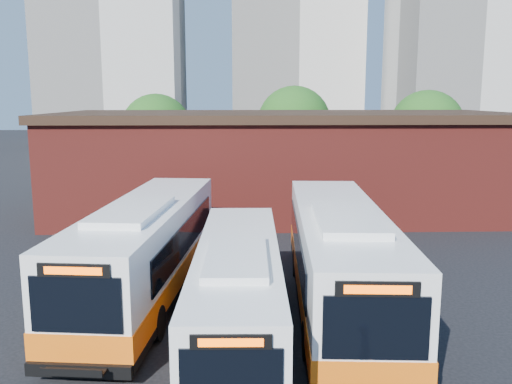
{
  "coord_description": "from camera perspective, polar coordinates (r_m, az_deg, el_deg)",
  "views": [
    {
      "loc": [
        -2.94,
        -14.74,
        7.35
      ],
      "look_at": [
        -2.25,
        7.32,
        3.47
      ],
      "focal_mm": 38.0,
      "sensor_mm": 36.0,
      "label": 1
    }
  ],
  "objects": [
    {
      "name": "ground",
      "position": [
        16.73,
        8.89,
        -16.23
      ],
      "size": [
        220.0,
        220.0,
        0.0
      ],
      "primitive_type": "plane",
      "color": "black"
    },
    {
      "name": "bus_west",
      "position": [
        20.54,
        -11.4,
        -6.25
      ],
      "size": [
        4.18,
        13.79,
        3.71
      ],
      "rotation": [
        0.0,
        0.0,
        -0.1
      ],
      "color": "white",
      "rests_on": "ground"
    },
    {
      "name": "bus_midwest",
      "position": [
        16.49,
        -1.9,
        -10.99
      ],
      "size": [
        2.69,
        11.81,
        3.2
      ],
      "rotation": [
        0.0,
        0.0,
        -0.02
      ],
      "color": "white",
      "rests_on": "ground"
    },
    {
      "name": "bus_mideast",
      "position": [
        19.08,
        8.77,
        -7.36
      ],
      "size": [
        3.69,
        13.96,
        3.77
      ],
      "rotation": [
        0.0,
        0.0,
        -0.06
      ],
      "color": "white",
      "rests_on": "ground"
    },
    {
      "name": "depot_building",
      "position": [
        35.1,
        3.04,
        3.26
      ],
      "size": [
        28.6,
        12.6,
        6.4
      ],
      "color": "maroon",
      "rests_on": "ground"
    },
    {
      "name": "tree_west",
      "position": [
        47.34,
        -10.43,
        6.53
      ],
      "size": [
        6.0,
        6.0,
        7.65
      ],
      "color": "#382314",
      "rests_on": "ground"
    },
    {
      "name": "tree_mid",
      "position": [
        49.04,
        4.03,
        7.29
      ],
      "size": [
        6.56,
        6.56,
        8.36
      ],
      "color": "#382314",
      "rests_on": "ground"
    },
    {
      "name": "tree_east",
      "position": [
        48.5,
        17.52,
        6.53
      ],
      "size": [
        6.24,
        6.24,
        7.96
      ],
      "color": "#382314",
      "rests_on": "ground"
    }
  ]
}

